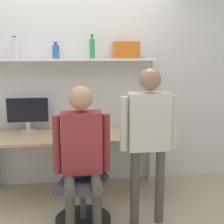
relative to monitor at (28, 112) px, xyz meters
The scene contains 14 objects.
ground_plane 1.28m from the monitor, 45.83° to the right, with size 12.00×12.00×0.00m, color tan.
wall_back 0.70m from the monitor, 17.56° to the left, with size 8.00×0.06×2.70m.
desk 0.67m from the monitor, 20.07° to the right, with size 2.07×0.71×0.75m.
shelf_unit 0.71m from the monitor, ahead, with size 1.97×0.26×1.62m.
monitor is the anchor object (origin of this frame).
laptop 0.74m from the monitor, 27.52° to the right, with size 0.33×0.22×0.22m.
cell_phone 1.01m from the monitor, 21.94° to the right, with size 0.07×0.15×0.01m.
office_chair 1.28m from the monitor, 54.14° to the right, with size 0.57×0.57×0.90m.
person_seated 1.11m from the monitor, 55.95° to the right, with size 0.55×0.48×1.39m.
person_standing 1.59m from the monitor, 37.76° to the right, with size 0.56×0.21×1.56m.
bottle_clear 0.76m from the monitor, behind, with size 0.07×0.07×0.26m.
bottle_green 1.09m from the monitor, ahead, with size 0.06×0.06×0.28m.
bottle_blue 0.81m from the monitor, ahead, with size 0.08×0.08×0.19m.
storage_box 1.41m from the monitor, ahead, with size 0.30×0.22×0.20m.
Camera 1 is at (-0.04, -3.21, 1.71)m, focal length 50.00 mm.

